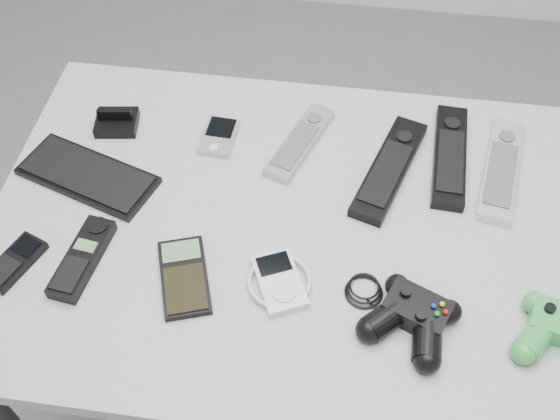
# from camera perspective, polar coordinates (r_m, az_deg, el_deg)

# --- Properties ---
(floor) EXTENTS (3.50, 3.50, 0.00)m
(floor) POSITION_cam_1_polar(r_m,az_deg,el_deg) (1.78, 4.42, -16.24)
(floor) COLOR slate
(floor) RESTS_ON ground
(desk) EXTENTS (1.13, 0.72, 0.75)m
(desk) POSITION_cam_1_polar(r_m,az_deg,el_deg) (1.17, 2.93, -3.41)
(desk) COLOR gray
(desk) RESTS_ON floor
(pda_keyboard) EXTENTS (0.27, 0.18, 0.02)m
(pda_keyboard) POSITION_cam_1_polar(r_m,az_deg,el_deg) (1.23, -16.41, 2.93)
(pda_keyboard) COLOR black
(pda_keyboard) RESTS_ON desk
(dock_bracket) EXTENTS (0.09, 0.08, 0.04)m
(dock_bracket) POSITION_cam_1_polar(r_m,az_deg,el_deg) (1.30, -14.11, 7.75)
(dock_bracket) COLOR black
(dock_bracket) RESTS_ON desk
(pda) EXTENTS (0.07, 0.10, 0.02)m
(pda) POSITION_cam_1_polar(r_m,az_deg,el_deg) (1.25, -5.35, 6.42)
(pda) COLOR #A2A1A8
(pda) RESTS_ON desk
(remote_silver_a) EXTENTS (0.11, 0.20, 0.02)m
(remote_silver_a) POSITION_cam_1_polar(r_m,az_deg,el_deg) (1.23, 1.75, 5.99)
(remote_silver_a) COLOR #A2A1A8
(remote_silver_a) RESTS_ON desk
(remote_black_a) EXTENTS (0.07, 0.25, 0.02)m
(remote_black_a) POSITION_cam_1_polar(r_m,az_deg,el_deg) (1.25, 14.58, 4.65)
(remote_black_a) COLOR black
(remote_black_a) RESTS_ON desk
(remote_black_b) EXTENTS (0.14, 0.26, 0.02)m
(remote_black_b) POSITION_cam_1_polar(r_m,az_deg,el_deg) (1.20, 9.52, 3.64)
(remote_black_b) COLOR black
(remote_black_b) RESTS_ON desk
(remote_silver_b) EXTENTS (0.10, 0.25, 0.02)m
(remote_silver_b) POSITION_cam_1_polar(r_m,az_deg,el_deg) (1.25, 18.69, 3.46)
(remote_silver_b) COLOR silver
(remote_silver_b) RESTS_ON desk
(mobile_phone) EXTENTS (0.08, 0.12, 0.02)m
(mobile_phone) POSITION_cam_1_polar(r_m,az_deg,el_deg) (1.15, -22.14, -4.21)
(mobile_phone) COLOR black
(mobile_phone) RESTS_ON desk
(cordless_handset) EXTENTS (0.07, 0.16, 0.02)m
(cordless_handset) POSITION_cam_1_polar(r_m,az_deg,el_deg) (1.11, -16.84, -4.01)
(cordless_handset) COLOR black
(cordless_handset) RESTS_ON desk
(calculator) EXTENTS (0.12, 0.16, 0.01)m
(calculator) POSITION_cam_1_polar(r_m,az_deg,el_deg) (1.06, -8.34, -5.77)
(calculator) COLOR black
(calculator) RESTS_ON desk
(mp3_player) EXTENTS (0.14, 0.14, 0.02)m
(mp3_player) POSITION_cam_1_polar(r_m,az_deg,el_deg) (1.04, -0.05, -6.23)
(mp3_player) COLOR silver
(mp3_player) RESTS_ON desk
(controller_black) EXTENTS (0.27, 0.22, 0.05)m
(controller_black) POSITION_cam_1_polar(r_m,az_deg,el_deg) (1.02, 11.50, -9.04)
(controller_black) COLOR black
(controller_black) RESTS_ON desk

